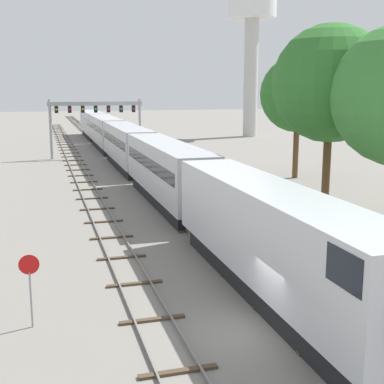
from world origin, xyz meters
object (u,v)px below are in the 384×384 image
Objects in this scene: signal_gantry at (96,114)px; water_tower at (252,17)px; trackside_tree_right at (331,84)px; passenger_train at (126,145)px; stop_sign at (30,281)px; trackside_tree_mid at (298,94)px.

water_tower reaches higher than signal_gantry.
water_tower is 64.50m from trackside_tree_right.
passenger_train is at bearing 110.04° from trackside_tree_right.
signal_gantry is at bearing -143.00° from water_tower.
trackside_tree_right reaches higher than passenger_train.
water_tower is at bearing 49.29° from passenger_train.
stop_sign is 24.68m from trackside_tree_right.
trackside_tree_mid is (-13.45, -44.95, -13.29)m from water_tower.
water_tower is 2.12× the size of trackside_tree_right.
water_tower is 48.76m from trackside_tree_mid.
stop_sign is 0.24× the size of trackside_tree_mid.
trackside_tree_mid is at bearing -106.66° from water_tower.
trackside_tree_mid is 16.42m from trackside_tree_right.
trackside_tree_mid is (17.61, -21.54, 2.71)m from signal_gantry.
stop_sign is (-7.75, -49.71, -3.78)m from signal_gantry.
signal_gantry is at bearing 129.27° from trackside_tree_mid.
passenger_train reaches higher than stop_sign.
signal_gantry is 42.06m from water_tower.
signal_gantry is at bearing 81.14° from stop_sign.
water_tower is (31.06, 23.41, 16.00)m from signal_gantry.
trackside_tree_mid is 0.92× the size of trackside_tree_right.
stop_sign is 38.46m from trackside_tree_mid.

